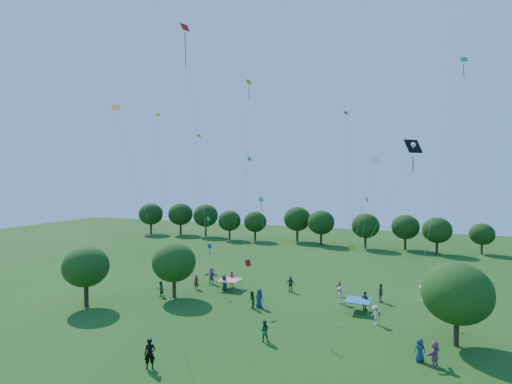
{
  "coord_description": "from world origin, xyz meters",
  "views": [
    {
      "loc": [
        12.14,
        -16.29,
        12.14
      ],
      "look_at": [
        0.0,
        14.0,
        11.0
      ],
      "focal_mm": 28.0,
      "sensor_mm": 36.0,
      "label": 1
    }
  ],
  "objects_px": {
    "near_tree_north": "(174,262)",
    "near_tree_east": "(457,293)",
    "near_tree_west": "(86,267)",
    "man_in_black": "(150,354)",
    "red_high_kite": "(190,76)",
    "pirate_kite": "(412,149)",
    "tent_red_stripe": "(230,280)",
    "tent_blue": "(358,300)"
  },
  "relations": [
    {
      "from": "tent_blue",
      "to": "red_high_kite",
      "type": "relative_size",
      "value": 0.09
    },
    {
      "from": "near_tree_north",
      "to": "near_tree_east",
      "type": "height_order",
      "value": "near_tree_east"
    },
    {
      "from": "pirate_kite",
      "to": "near_tree_east",
      "type": "bearing_deg",
      "value": -11.9
    },
    {
      "from": "near_tree_west",
      "to": "man_in_black",
      "type": "height_order",
      "value": "near_tree_west"
    },
    {
      "from": "red_high_kite",
      "to": "near_tree_north",
      "type": "bearing_deg",
      "value": 137.2
    },
    {
      "from": "tent_blue",
      "to": "near_tree_west",
      "type": "bearing_deg",
      "value": -161.68
    },
    {
      "from": "near_tree_north",
      "to": "near_tree_east",
      "type": "xyz_separation_m",
      "value": [
        25.53,
        -2.44,
        0.24
      ]
    },
    {
      "from": "near_tree_north",
      "to": "near_tree_east",
      "type": "bearing_deg",
      "value": -5.46
    },
    {
      "from": "near_tree_west",
      "to": "near_tree_east",
      "type": "bearing_deg",
      "value": 5.48
    },
    {
      "from": "tent_blue",
      "to": "pirate_kite",
      "type": "relative_size",
      "value": 0.16
    },
    {
      "from": "tent_red_stripe",
      "to": "pirate_kite",
      "type": "relative_size",
      "value": 0.16
    },
    {
      "from": "near_tree_west",
      "to": "tent_blue",
      "type": "bearing_deg",
      "value": 18.32
    },
    {
      "from": "tent_red_stripe",
      "to": "pirate_kite",
      "type": "distance_m",
      "value": 23.57
    },
    {
      "from": "near_tree_north",
      "to": "tent_blue",
      "type": "distance_m",
      "value": 18.3
    },
    {
      "from": "near_tree_north",
      "to": "man_in_black",
      "type": "height_order",
      "value": "near_tree_north"
    },
    {
      "from": "near_tree_east",
      "to": "red_high_kite",
      "type": "bearing_deg",
      "value": -175.48
    },
    {
      "from": "near_tree_north",
      "to": "tent_red_stripe",
      "type": "relative_size",
      "value": 2.55
    },
    {
      "from": "tent_blue",
      "to": "pirate_kite",
      "type": "xyz_separation_m",
      "value": [
        4.4,
        -4.26,
        13.28
      ]
    },
    {
      "from": "man_in_black",
      "to": "red_high_kite",
      "type": "distance_m",
      "value": 22.24
    },
    {
      "from": "near_tree_west",
      "to": "red_high_kite",
      "type": "height_order",
      "value": "red_high_kite"
    },
    {
      "from": "near_tree_west",
      "to": "tent_red_stripe",
      "type": "xyz_separation_m",
      "value": [
        10.15,
        10.22,
        -2.75
      ]
    },
    {
      "from": "near_tree_west",
      "to": "man_in_black",
      "type": "relative_size",
      "value": 2.95
    },
    {
      "from": "near_tree_north",
      "to": "red_high_kite",
      "type": "height_order",
      "value": "red_high_kite"
    },
    {
      "from": "near_tree_west",
      "to": "pirate_kite",
      "type": "relative_size",
      "value": 0.41
    },
    {
      "from": "near_tree_west",
      "to": "tent_red_stripe",
      "type": "height_order",
      "value": "near_tree_west"
    },
    {
      "from": "man_in_black",
      "to": "red_high_kite",
      "type": "xyz_separation_m",
      "value": [
        -2.68,
        9.42,
        19.97
      ]
    },
    {
      "from": "near_tree_north",
      "to": "tent_red_stripe",
      "type": "distance_m",
      "value": 6.71
    },
    {
      "from": "near_tree_east",
      "to": "man_in_black",
      "type": "bearing_deg",
      "value": -148.96
    },
    {
      "from": "pirate_kite",
      "to": "near_tree_north",
      "type": "bearing_deg",
      "value": 175.48
    },
    {
      "from": "pirate_kite",
      "to": "red_high_kite",
      "type": "bearing_deg",
      "value": -172.56
    },
    {
      "from": "tent_blue",
      "to": "man_in_black",
      "type": "xyz_separation_m",
      "value": [
        -10.83,
        -16.02,
        -0.07
      ]
    },
    {
      "from": "man_in_black",
      "to": "pirate_kite",
      "type": "distance_m",
      "value": 23.42
    },
    {
      "from": "near_tree_west",
      "to": "tent_blue",
      "type": "relative_size",
      "value": 2.6
    },
    {
      "from": "near_tree_north",
      "to": "red_high_kite",
      "type": "xyz_separation_m",
      "value": [
        4.44,
        -4.11,
        17.34
      ]
    },
    {
      "from": "tent_blue",
      "to": "near_tree_north",
      "type": "bearing_deg",
      "value": -172.08
    },
    {
      "from": "tent_red_stripe",
      "to": "red_high_kite",
      "type": "height_order",
      "value": "red_high_kite"
    },
    {
      "from": "near_tree_west",
      "to": "red_high_kite",
      "type": "bearing_deg",
      "value": 7.39
    },
    {
      "from": "near_tree_west",
      "to": "man_in_black",
      "type": "xyz_separation_m",
      "value": [
        13.27,
        -8.04,
        -2.81
      ]
    },
    {
      "from": "near_tree_east",
      "to": "pirate_kite",
      "type": "relative_size",
      "value": 0.44
    },
    {
      "from": "near_tree_north",
      "to": "near_tree_east",
      "type": "relative_size",
      "value": 0.92
    },
    {
      "from": "tent_red_stripe",
      "to": "man_in_black",
      "type": "relative_size",
      "value": 1.13
    },
    {
      "from": "near_tree_east",
      "to": "pirate_kite",
      "type": "bearing_deg",
      "value": 168.1
    }
  ]
}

